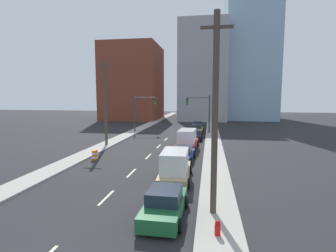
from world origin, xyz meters
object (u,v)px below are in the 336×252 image
object	(u,v)px
utility_pole_right_near	(215,115)
sedan_black	(195,135)
sedan_green	(165,204)
sedan_navy	(198,125)
fire_hydrant	(218,229)
box_truck_red	(187,140)
utility_pole_left_mid	(105,102)
traffic_barrel	(95,155)
traffic_signal_right	(203,109)
sedan_yellow	(197,129)
sedan_blue	(183,154)
box_truck_tan	(175,166)
traffic_signal_left	(141,109)

from	to	relation	value
utility_pole_right_near	sedan_black	world-z (taller)	utility_pole_right_near
sedan_green	sedan_black	distance (m)	24.88
utility_pole_right_near	sedan_navy	size ratio (longest dim) A/B	2.20
sedan_black	fire_hydrant	bearing A→B (deg)	-85.48
box_truck_red	sedan_black	bearing A→B (deg)	88.04
utility_pole_right_near	sedan_green	bearing A→B (deg)	-165.56
fire_hydrant	sedan_navy	size ratio (longest dim) A/B	0.18
utility_pole_left_mid	traffic_barrel	bearing A→B (deg)	-76.61
traffic_signal_right	sedan_yellow	bearing A→B (deg)	161.40
sedan_blue	sedan_yellow	world-z (taller)	sedan_yellow
box_truck_tan	sedan_yellow	xyz separation A→B (m)	(0.39, 25.11, -0.38)
sedan_blue	sedan_black	size ratio (longest dim) A/B	1.00
sedan_black	box_truck_tan	bearing A→B (deg)	-92.08
fire_hydrant	traffic_barrel	bearing A→B (deg)	132.34
sedan_black	sedan_yellow	xyz separation A→B (m)	(-0.00, 6.24, 0.04)
traffic_signal_left	sedan_green	size ratio (longest dim) A/B	1.43
traffic_signal_left	sedan_green	world-z (taller)	traffic_signal_left
box_truck_tan	sedan_black	distance (m)	18.88
traffic_signal_right	box_truck_tan	world-z (taller)	traffic_signal_right
sedan_yellow	sedan_black	bearing A→B (deg)	-87.33
traffic_signal_left	traffic_signal_right	distance (m)	10.56
traffic_signal_right	box_truck_red	bearing A→B (deg)	-96.44
traffic_signal_right	utility_pole_right_near	distance (m)	30.21
utility_pole_left_mid	box_truck_red	distance (m)	11.05
fire_hydrant	sedan_green	world-z (taller)	sedan_green
traffic_barrel	fire_hydrant	distance (m)	17.03
traffic_signal_left	box_truck_tan	bearing A→B (deg)	-69.61
sedan_green	sedan_black	bearing A→B (deg)	90.57
traffic_signal_left	sedan_navy	distance (m)	12.11
traffic_signal_right	fire_hydrant	size ratio (longest dim) A/B	7.61
sedan_green	box_truck_red	size ratio (longest dim) A/B	0.73
sedan_green	sedan_blue	xyz separation A→B (m)	(-0.28, 11.98, -0.04)
sedan_yellow	utility_pole_right_near	bearing A→B (deg)	-82.98
box_truck_red	traffic_barrel	bearing A→B (deg)	-138.20
utility_pole_right_near	fire_hydrant	bearing A→B (deg)	-85.83
fire_hydrant	sedan_navy	world-z (taller)	sedan_navy
utility_pole_left_mid	fire_hydrant	world-z (taller)	utility_pole_left_mid
traffic_barrel	sedan_green	xyz separation A→B (m)	(8.83, -10.96, 0.21)
utility_pole_right_near	sedan_green	world-z (taller)	utility_pole_right_near
traffic_signal_left	sedan_yellow	bearing A→B (deg)	1.90
traffic_signal_left	traffic_barrel	bearing A→B (deg)	-88.12
sedan_blue	sedan_yellow	bearing A→B (deg)	91.78
fire_hydrant	sedan_yellow	xyz separation A→B (m)	(-2.51, 32.74, 0.26)
utility_pole_right_near	sedan_yellow	distance (m)	30.91
box_truck_tan	box_truck_red	bearing A→B (deg)	88.79
sedan_yellow	sedan_navy	bearing A→B (deg)	93.92
utility_pole_right_near	sedan_blue	bearing A→B (deg)	103.64
utility_pole_right_near	traffic_barrel	size ratio (longest dim) A/B	10.90
box_truck_tan	sedan_black	size ratio (longest dim) A/B	1.17
traffic_signal_right	utility_pole_left_mid	size ratio (longest dim) A/B	0.60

